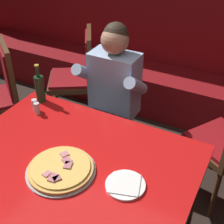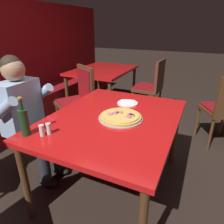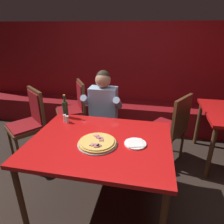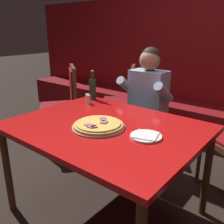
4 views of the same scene
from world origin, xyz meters
The scene contains 10 objects.
booth_wall_panel centered at (0.00, 2.18, 0.95)m, with size 6.80×0.16×1.90m, color maroon.
booth_bench centered at (0.00, 1.86, 0.23)m, with size 6.46×0.48×0.46m, color maroon.
main_dining_table centered at (0.00, 0.00, 0.70)m, with size 1.38×1.08×0.77m.
pizza centered at (-0.01, -0.07, 0.79)m, with size 0.38×0.38×0.05m.
plate_white_paper centered at (0.35, 0.00, 0.78)m, with size 0.21×0.21×0.02m.
beer_bottle centered at (-0.55, 0.45, 0.88)m, with size 0.07×0.07×0.29m.
shaker_black_pepper centered at (-0.51, 0.34, 0.81)m, with size 0.04×0.04×0.09m.
shaker_parmesan centered at (-0.47, 0.31, 0.81)m, with size 0.04×0.04×0.09m.
diner_seated_blue_shirt centered at (-0.19, 0.83, 0.71)m, with size 0.53×0.53×1.27m.
dining_chair_far_left centered at (-0.77, 1.27, 0.58)m, with size 0.60×0.60×1.00m.
Camera 1 is at (0.81, -1.02, 2.00)m, focal length 50.00 mm.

